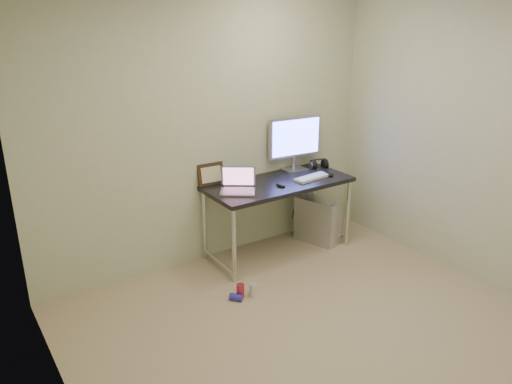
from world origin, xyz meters
name	(u,v)px	position (x,y,z in m)	size (l,w,h in m)	color
floor	(331,343)	(0.00, 0.00, 0.00)	(3.50, 3.50, 0.00)	tan
wall_back	(211,132)	(0.00, 1.75, 1.25)	(3.50, 0.02, 2.50)	beige
wall_left	(65,250)	(-1.75, 0.00, 1.25)	(0.02, 3.50, 2.50)	beige
wall_right	(496,145)	(1.75, 0.00, 1.25)	(0.02, 3.50, 2.50)	beige
desk	(279,190)	(0.56, 1.43, 0.66)	(1.45, 0.63, 0.75)	black
tower_computer	(317,220)	(1.04, 1.39, 0.24)	(0.33, 0.50, 0.51)	silver
cable_a	(296,199)	(0.99, 1.70, 0.40)	(0.01, 0.01, 0.70)	black
cable_b	(304,199)	(1.08, 1.68, 0.38)	(0.01, 0.01, 0.72)	black
can_red	(240,291)	(-0.23, 0.90, 0.06)	(0.07, 0.07, 0.12)	#B42238
can_white	(253,290)	(-0.12, 0.86, 0.06)	(0.06, 0.06, 0.12)	silver
can_blue	(236,297)	(-0.28, 0.88, 0.03)	(0.06, 0.06, 0.11)	#342ABC
laptop	(238,186)	(0.09, 1.43, 0.80)	(0.41, 0.39, 0.22)	#ADABB3
monitor	(295,139)	(0.91, 1.65, 1.08)	(0.60, 0.20, 0.56)	#ADABB3
keyboard	(312,177)	(0.89, 1.33, 0.76)	(0.39, 0.13, 0.02)	silver
mouse_right	(328,174)	(1.09, 1.32, 0.77)	(0.08, 0.12, 0.04)	black
mouse_left	(281,185)	(0.49, 1.31, 0.77)	(0.06, 0.10, 0.04)	black
headphones	(319,165)	(1.18, 1.57, 0.78)	(0.21, 0.12, 0.12)	black
picture_frame	(211,174)	(-0.03, 1.73, 0.86)	(0.26, 0.03, 0.21)	black
webcam	(230,172)	(0.17, 1.72, 0.84)	(0.05, 0.04, 0.13)	silver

